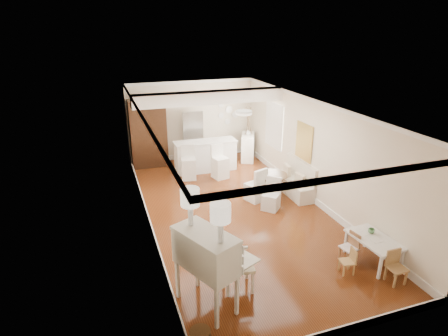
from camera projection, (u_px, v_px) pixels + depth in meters
room at (233, 136)px, 9.44m from camera, size 9.00×9.04×2.82m
secretary_bureau at (206, 270)px, 6.31m from camera, size 1.52×1.53×1.46m
gustavian_armchair at (238, 264)px, 6.85m from camera, size 0.67×0.67×1.01m
kids_table at (373, 250)px, 7.68m from camera, size 0.73×1.14×0.55m
kids_chair_a at (347, 261)px, 7.32m from camera, size 0.30×0.30×0.54m
kids_chair_b at (349, 247)px, 7.71m from camera, size 0.34×0.34×0.63m
kids_chair_c at (397, 268)px, 7.03m from camera, size 0.32×0.32×0.66m
banquette at (294, 178)px, 10.72m from camera, size 0.52×1.60×0.98m
dining_table at (270, 185)px, 10.68m from camera, size 1.11×1.11×0.65m
slip_chair_near at (271, 194)px, 9.83m from camera, size 0.59×0.59×0.87m
slip_chair_far at (256, 184)px, 10.32m from camera, size 0.59×0.61×0.97m
breakfast_counter at (206, 156)px, 12.44m from camera, size 2.05×0.65×1.03m
bar_stool_left at (188, 163)px, 11.74m from camera, size 0.50×0.50×1.09m
bar_stool_right at (220, 162)px, 11.82m from camera, size 0.53×0.53×1.08m
pantry_cabinet at (148, 133)px, 12.66m from camera, size 1.20×0.60×2.30m
fridge at (203, 136)px, 13.29m from camera, size 0.75×0.65×1.80m
sideboard at (248, 147)px, 13.47m from camera, size 0.79×1.07×0.94m
pencil_cup at (371, 231)px, 7.76m from camera, size 0.16×0.16×0.10m
branch_vase at (248, 132)px, 13.26m from camera, size 0.21×0.21×0.17m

